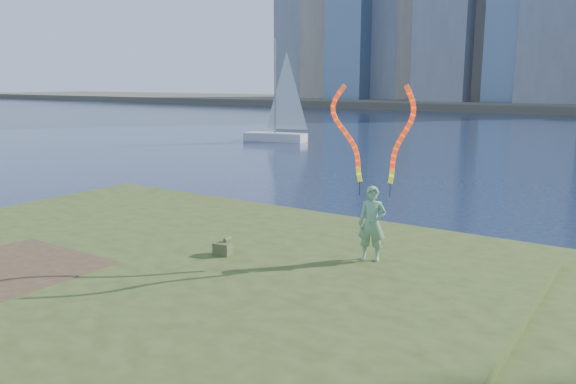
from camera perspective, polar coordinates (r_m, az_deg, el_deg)
The scene contains 6 objects.
ground at distance 13.24m, azimuth -9.06°, elevation -8.92°, with size 320.00×320.00×0.00m, color #17233B.
grassy_knoll at distance 11.66m, azimuth -16.91°, elevation -10.32°, with size 20.00×18.00×0.80m.
dirt_patch at distance 12.78m, azimuth -26.53°, elevation -6.90°, with size 3.20×3.00×0.02m, color #47331E.
woman_with_ribbons at distance 11.78m, azimuth 8.67°, elevation -0.21°, with size 1.96×0.67×3.97m.
canvas_bag at distance 12.37m, azimuth -6.63°, elevation -5.69°, with size 0.41×0.46×0.35m.
sailboat at distance 43.23m, azimuth -0.99°, elevation 6.93°, with size 5.15×2.37×7.73m.
Camera 1 is at (8.54, -9.05, 4.52)m, focal length 35.00 mm.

